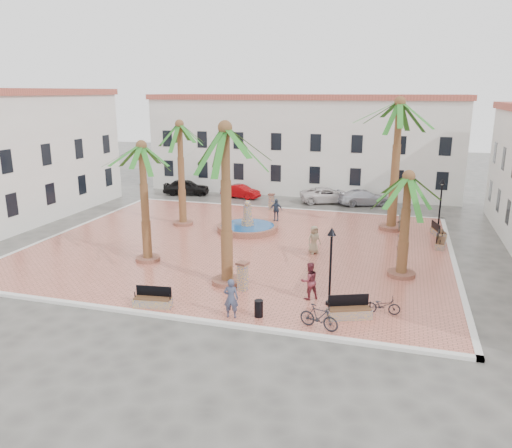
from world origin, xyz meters
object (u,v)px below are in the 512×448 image
Objects in this scene: bicycle_a at (383,305)px; bollard_n at (271,202)px; fountain at (248,227)px; lamppost_s at (331,253)px; pedestrian_fountain_a at (314,240)px; lamppost_e at (441,196)px; bollard_e at (401,259)px; car_silver at (364,198)px; bench_se at (349,312)px; bench_ne at (438,232)px; car_black at (186,187)px; bench_s at (153,301)px; car_red at (241,191)px; palm_e at (408,191)px; palm_ne at (399,117)px; pedestrian_north at (223,198)px; palm_sw at (142,159)px; pedestrian_fountain_b at (276,210)px; palm_nw at (180,136)px; bench_e at (440,243)px; litter_bin at (259,308)px; cyclist_b at (309,281)px; car_white at (328,195)px; pedestrian_east at (401,225)px; bicycle_b at (319,317)px; cyclist_a at (231,298)px; palm_s at (225,146)px.

bollard_n is at bearing 22.91° from bicycle_a.
fountain is 13.53m from lamppost_s.
lamppost_e is at bearing 0.86° from pedestrian_fountain_a.
car_silver is at bearing 100.91° from bollard_e.
bench_se is 15.37m from bench_ne.
car_black reaches higher than bench_se.
pedestrian_fountain_a is at bearing 105.40° from lamppost_s.
bench_s is 20.36m from bollard_n.
pedestrian_fountain_a is (-7.56, -6.89, -1.76)m from lamppost_e.
bollard_e is at bearing -49.56° from bollard_n.
fountain is 6.73m from bollard_n.
car_red is (-12.74, 23.64, 0.18)m from bench_se.
palm_e is 13.93m from bench_s.
palm_ne is at bearing -124.88° from car_black.
bench_se is 1.24× the size of pedestrian_north.
palm_sw is 13.30m from pedestrian_fountain_b.
palm_nw is at bearing 101.48° from bench_s.
litter_bin is (-8.31, -13.09, 0.11)m from bench_e.
bollard_e reaches higher than bicycle_a.
lamppost_s is 2.04× the size of cyclist_b.
pedestrian_fountain_b reaches higher than bench_s.
palm_sw is at bearing 136.42° from car_white.
litter_bin is at bearing -142.13° from lamppost_s.
car_white is at bearing -152.74° from pedestrian_east.
lamppost_e is at bearing 8.90° from palm_nw.
pedestrian_east is (14.79, -5.03, -0.03)m from pedestrian_north.
pedestrian_north is at bearing 168.58° from lamppost_e.
pedestrian_fountain_b reaches higher than bench_se.
pedestrian_fountain_b is (-9.41, 9.66, -3.83)m from palm_e.
pedestrian_east is (3.04, 12.69, -1.75)m from lamppost_s.
cyclist_b is (-6.55, -10.52, 0.64)m from bench_e.
bicycle_b is at bearing -71.02° from pedestrian_fountain_b.
car_red reaches higher than bench_se.
cyclist_a is at bearing -142.39° from pedestrian_fountain_a.
cyclist_a reaches higher than car_red.
bench_s is at bearing 106.64° from bicycle_b.
bollard_n reaches higher than car_white.
bench_e is at bearing -5.68° from bicycle_b.
bollard_n is 0.37× the size of car_red.
fountain reaches higher than pedestrian_east.
bench_se is at bearing -42.70° from palm_nw.
bollard_n reaches higher than car_silver.
cyclist_b is (11.56, -10.99, -5.65)m from palm_nw.
car_silver is (3.73, 25.19, -0.37)m from cyclist_a.
fountain is 2.77× the size of bicycle_a.
pedestrian_fountain_b is at bearing 134.23° from palm_e.
palm_s is 1.68× the size of car_white.
palm_sw is 12.10m from lamppost_s.
palm_sw is at bearing -48.01° from cyclist_a.
bicycle_a is at bearing 164.70° from car_silver.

